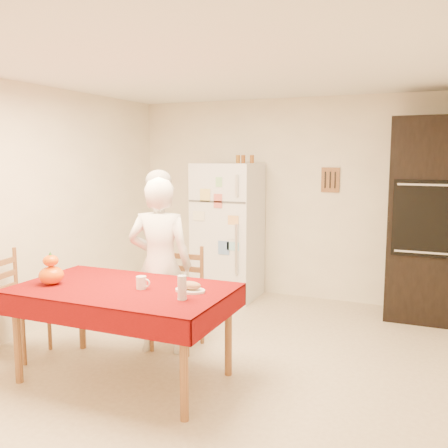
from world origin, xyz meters
The scene contains 17 objects.
floor centered at (0.00, 0.00, 0.00)m, with size 4.50×4.50×0.00m, color tan.
room_shell centered at (0.00, 0.00, 1.62)m, with size 4.02×4.52×2.51m.
refrigerator centered at (-0.65, 1.88, 0.85)m, with size 0.75×0.74×1.70m.
oven_cabinet centered at (1.63, 1.93, 1.10)m, with size 0.70×0.62×2.20m.
dining_table centered at (-0.50, -0.64, 0.69)m, with size 1.70×1.00×0.76m.
chair_far centered at (-0.43, 0.18, 0.51)m, with size 0.44×0.42×0.95m.
chair_left centered at (-1.71, -0.61, 0.51)m, with size 0.45×0.46×0.95m.
seated_woman centered at (-0.53, -0.02, 0.81)m, with size 0.59×0.39×1.61m, color white.
coffee_mug centered at (-0.34, -0.63, 0.81)m, with size 0.08×0.08×0.10m, color white.
pumpkin_lower centered at (-1.09, -0.79, 0.84)m, with size 0.20×0.20×0.15m, color #D65905.
pumpkin_upper centered at (-1.09, -0.79, 0.96)m, with size 0.12×0.12×0.09m, color #D15004.
wine_glass centered at (0.09, -0.76, 0.85)m, with size 0.07×0.07×0.18m, color silver.
bread_plate centered at (0.05, -0.55, 0.77)m, with size 0.24×0.24×0.02m, color white.
bread_loaf centered at (0.05, -0.55, 0.81)m, with size 0.18×0.10×0.06m, color #9B7F4C.
spice_jar_left centered at (-0.54, 1.93, 1.75)m, with size 0.05×0.05×0.10m, color #975D1B.
spice_jar_mid centered at (-0.47, 1.93, 1.75)m, with size 0.05×0.05×0.10m, color brown.
spice_jar_right centered at (-0.35, 1.93, 1.75)m, with size 0.05×0.05×0.10m, color brown.
Camera 1 is at (1.74, -3.86, 1.80)m, focal length 40.00 mm.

